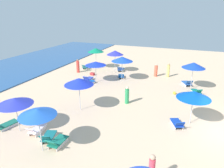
# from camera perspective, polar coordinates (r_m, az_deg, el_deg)

# --- Properties ---
(ground_plane) EXTENTS (60.00, 60.00, 0.00)m
(ground_plane) POSITION_cam_1_polar(r_m,az_deg,el_deg) (15.20, 27.82, -12.02)
(ground_plane) COLOR beige
(umbrella_1) EXTENTS (2.36, 2.36, 2.73)m
(umbrella_1) POSITION_cam_1_polar(r_m,az_deg,el_deg) (22.22, 2.89, 7.06)
(umbrella_1) COLOR silver
(umbrella_1) RESTS_ON ground_plane
(lounge_chair_1_0) EXTENTS (1.34, 0.97, 0.63)m
(lounge_chair_1_0) POSITION_cam_1_polar(r_m,az_deg,el_deg) (23.66, 2.61, 2.25)
(lounge_chair_1_0) COLOR silver
(lounge_chair_1_0) RESTS_ON ground_plane
(umbrella_2) EXTENTS (2.09, 2.09, 2.81)m
(umbrella_2) POSITION_cam_1_polar(r_m,az_deg,el_deg) (25.24, 0.86, 8.84)
(umbrella_2) COLOR silver
(umbrella_2) RESTS_ON ground_plane
(lounge_chair_2_0) EXTENTS (1.44, 0.71, 0.74)m
(lounge_chair_2_0) POSITION_cam_1_polar(r_m,az_deg,el_deg) (26.26, 2.51, 4.20)
(lounge_chair_2_0) COLOR silver
(lounge_chair_2_0) RESTS_ON ground_plane
(umbrella_3) EXTENTS (2.26, 2.26, 2.66)m
(umbrella_3) POSITION_cam_1_polar(r_m,az_deg,el_deg) (15.56, -9.33, 0.73)
(umbrella_3) COLOR silver
(umbrella_3) RESTS_ON ground_plane
(umbrella_4) EXTENTS (2.02, 2.02, 2.63)m
(umbrella_4) POSITION_cam_1_polar(r_m,az_deg,el_deg) (11.43, -20.30, -7.49)
(umbrella_4) COLOR silver
(umbrella_4) RESTS_ON ground_plane
(lounge_chair_4_0) EXTENTS (1.45, 1.01, 0.75)m
(lounge_chair_4_0) POSITION_cam_1_polar(r_m,az_deg,el_deg) (13.21, -17.53, -14.02)
(lounge_chair_4_0) COLOR silver
(lounge_chair_4_0) RESTS_ON ground_plane
(lounge_chair_4_1) EXTENTS (1.42, 0.69, 0.76)m
(lounge_chair_4_1) POSITION_cam_1_polar(r_m,az_deg,el_deg) (12.64, -15.26, -15.47)
(lounge_chair_4_1) COLOR silver
(lounge_chair_4_1) RESTS_ON ground_plane
(umbrella_5) EXTENTS (2.20, 2.20, 2.77)m
(umbrella_5) POSITION_cam_1_polar(r_m,az_deg,el_deg) (21.08, 22.03, 4.95)
(umbrella_5) COLOR silver
(umbrella_5) RESTS_ON ground_plane
(lounge_chair_5_0) EXTENTS (1.54, 1.21, 0.77)m
(lounge_chair_5_0) POSITION_cam_1_polar(r_m,az_deg,el_deg) (22.59, 20.42, 0.24)
(lounge_chair_5_0) COLOR silver
(lounge_chair_5_0) RESTS_ON ground_plane
(lounge_chair_5_1) EXTENTS (1.38, 1.07, 0.65)m
(lounge_chair_5_1) POSITION_cam_1_polar(r_m,az_deg,el_deg) (20.79, 22.73, -1.93)
(lounge_chair_5_1) COLOR silver
(lounge_chair_5_1) RESTS_ON ground_plane
(umbrella_6) EXTENTS (2.22, 2.22, 2.39)m
(umbrella_6) POSITION_cam_1_polar(r_m,az_deg,el_deg) (14.00, -25.75, -4.39)
(umbrella_6) COLOR silver
(umbrella_6) RESTS_ON ground_plane
(lounge_chair_6_0) EXTENTS (1.57, 0.93, 0.62)m
(lounge_chair_6_0) POSITION_cam_1_polar(r_m,az_deg,el_deg) (15.62, -27.72, -10.12)
(lounge_chair_6_0) COLOR silver
(lounge_chair_6_0) RESTS_ON ground_plane
(lounge_chair_6_1) EXTENTS (1.45, 0.69, 0.71)m
(lounge_chair_6_1) POSITION_cam_1_polar(r_m,az_deg,el_deg) (14.18, -20.51, -11.91)
(lounge_chair_6_1) COLOR silver
(lounge_chair_6_1) RESTS_ON ground_plane
(umbrella_7) EXTENTS (2.27, 2.27, 2.29)m
(umbrella_7) POSITION_cam_1_polar(r_m,az_deg,el_deg) (21.92, -4.64, 5.81)
(umbrella_7) COLOR silver
(umbrella_7) RESTS_ON ground_plane
(lounge_chair_7_0) EXTENTS (1.51, 0.68, 0.75)m
(lounge_chair_7_0) POSITION_cam_1_polar(r_m,az_deg,el_deg) (22.71, -6.77, 1.46)
(lounge_chair_7_0) COLOR silver
(lounge_chair_7_0) RESTS_ON ground_plane
(lounge_chair_7_1) EXTENTS (1.57, 1.11, 0.75)m
(lounge_chair_7_1) POSITION_cam_1_polar(r_m,az_deg,el_deg) (21.73, -6.75, 0.57)
(lounge_chair_7_1) COLOR silver
(lounge_chair_7_1) RESTS_ON ground_plane
(umbrella_8) EXTENTS (2.14, 2.14, 2.78)m
(umbrella_8) POSITION_cam_1_polar(r_m,az_deg,el_deg) (27.06, -4.60, 9.51)
(umbrella_8) COLOR silver
(umbrella_8) RESTS_ON ground_plane
(lounge_chair_8_0) EXTENTS (1.49, 0.86, 0.65)m
(lounge_chair_8_0) POSITION_cam_1_polar(r_m,az_deg,el_deg) (27.60, -7.19, 4.76)
(lounge_chair_8_0) COLOR silver
(lounge_chair_8_0) RESTS_ON ground_plane
(umbrella_9) EXTENTS (2.26, 2.26, 2.44)m
(umbrella_9) POSITION_cam_1_polar(r_m,az_deg,el_deg) (14.55, 22.07, -2.82)
(umbrella_9) COLOR silver
(umbrella_9) RESTS_ON ground_plane
(lounge_chair_9_0) EXTENTS (1.41, 1.06, 0.67)m
(lounge_chair_9_0) POSITION_cam_1_polar(r_m,az_deg,el_deg) (14.68, 17.93, -10.52)
(lounge_chair_9_0) COLOR silver
(lounge_chair_9_0) RESTS_ON ground_plane
(beachgoer_0) EXTENTS (0.52, 0.52, 1.70)m
(beachgoer_0) POSITION_cam_1_polar(r_m,az_deg,el_deg) (26.01, -9.60, 4.92)
(beachgoer_0) COLOR #E74338
(beachgoer_0) RESTS_ON ground_plane
(beachgoer_1) EXTENTS (0.54, 0.54, 1.51)m
(beachgoer_1) POSITION_cam_1_polar(r_m,az_deg,el_deg) (24.67, 12.26, 3.67)
(beachgoer_1) COLOR #E96044
(beachgoer_1) RESTS_ON ground_plane
(beachgoer_3) EXTENTS (0.47, 0.47, 1.52)m
(beachgoer_3) POSITION_cam_1_polar(r_m,az_deg,el_deg) (17.13, 4.25, -3.27)
(beachgoer_3) COLOR #2B9554
(beachgoer_3) RESTS_ON ground_plane
(beachgoer_4) EXTENTS (0.47, 0.47, 1.66)m
(beachgoer_4) POSITION_cam_1_polar(r_m,az_deg,el_deg) (24.78, 15.56, 3.69)
(beachgoer_4) COLOR #F9D968
(beachgoer_4) RESTS_ON ground_plane
(cooler_box_0) EXTENTS (0.41, 0.55, 0.31)m
(cooler_box_0) POSITION_cam_1_polar(r_m,az_deg,el_deg) (24.81, -5.56, 2.85)
(cooler_box_0) COLOR red
(cooler_box_0) RESTS_ON ground_plane
(beach_ball_1) EXTENTS (0.29, 0.29, 0.29)m
(beach_ball_1) POSITION_cam_1_polar(r_m,az_deg,el_deg) (19.96, 17.19, -2.40)
(beach_ball_1) COLOR yellow
(beach_ball_1) RESTS_ON ground_plane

